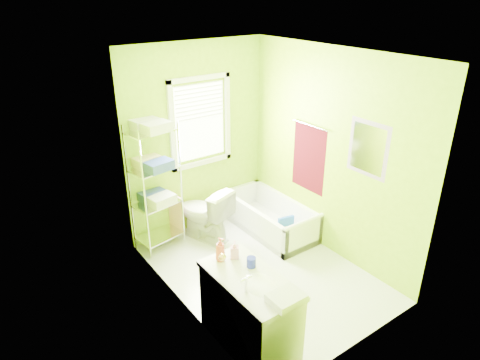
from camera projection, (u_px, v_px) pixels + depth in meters
ground at (261, 272)px, 5.25m from camera, size 2.90×2.90×0.00m
room_envelope at (264, 154)px, 4.61m from camera, size 2.14×2.94×2.62m
window at (200, 117)px, 5.66m from camera, size 0.92×0.05×1.22m
door at (240, 277)px, 3.55m from camera, size 0.09×0.80×2.00m
right_wall_decor at (331, 154)px, 5.24m from camera, size 0.04×1.48×1.17m
bathtub at (271, 221)px, 6.08m from camera, size 0.67×1.44×0.47m
toilet at (205, 213)px, 5.79m from camera, size 0.65×0.86×0.78m
vanity at (250, 309)px, 4.04m from camera, size 0.53×1.07×1.02m
wire_shelf_unit at (155, 172)px, 5.36m from camera, size 0.64×0.51×1.75m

